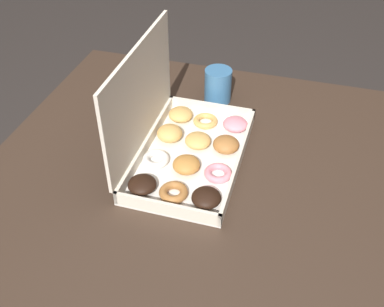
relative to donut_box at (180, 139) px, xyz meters
The scene contains 3 objects.
dining_table 0.16m from the donut_box, 128.57° to the right, with size 0.98×1.01×0.73m.
donut_box is the anchor object (origin of this frame).
coffee_mug 0.27m from the donut_box, ahead, with size 0.08×0.08×0.10m.
Camera 1 is at (-0.77, -0.22, 1.46)m, focal length 42.00 mm.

